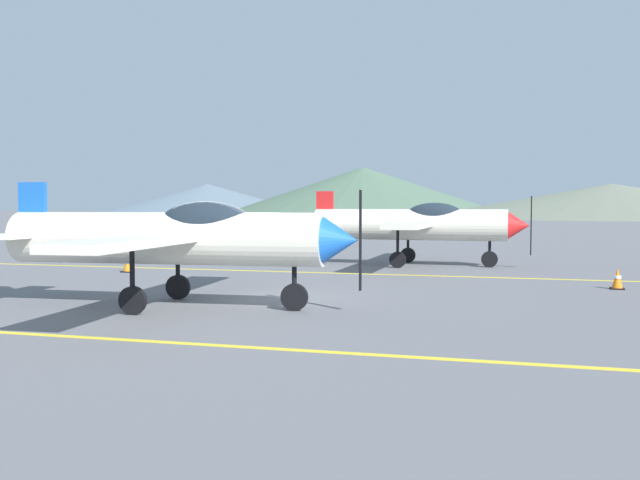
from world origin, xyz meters
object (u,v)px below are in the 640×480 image
airplane_near (178,236)px  traffic_cone_side (127,264)px  airplane_mid (417,223)px  traffic_cone_front (617,279)px

airplane_near → traffic_cone_side: 8.88m
airplane_near → traffic_cone_side: airplane_near is taller
airplane_near → airplane_mid: (3.89, 12.17, 0.00)m
traffic_cone_front → traffic_cone_side: (-15.74, 0.57, 0.00)m
airplane_mid → traffic_cone_front: bearing=-42.9°
traffic_cone_front → traffic_cone_side: 15.75m
airplane_near → traffic_cone_front: size_ratio=16.39×
airplane_near → traffic_cone_front: bearing=31.5°
airplane_mid → traffic_cone_front: 8.77m
airplane_near → airplane_mid: 12.77m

